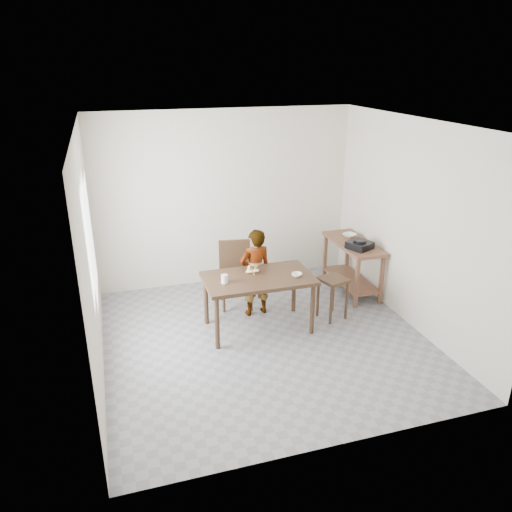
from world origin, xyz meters
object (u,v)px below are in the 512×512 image
object	(u,v)px
dining_table	(258,303)
stool	(332,298)
prep_counter	(352,267)
dining_chair	(236,276)
child	(255,273)

from	to	relation	value
dining_table	stool	world-z (taller)	dining_table
prep_counter	stool	size ratio (longest dim) A/B	2.02
prep_counter	dining_chair	distance (m)	1.82
prep_counter	stool	xyz separation A→B (m)	(-0.65, -0.71, -0.10)
child	stool	bearing A→B (deg)	149.07
prep_counter	dining_chair	world-z (taller)	dining_chair
dining_chair	stool	distance (m)	1.39
dining_table	stool	xyz separation A→B (m)	(1.07, -0.01, -0.08)
prep_counter	dining_chair	xyz separation A→B (m)	(-1.82, 0.04, 0.07)
stool	dining_table	bearing A→B (deg)	179.61
child	dining_chair	bearing A→B (deg)	-66.30
dining_chair	child	bearing A→B (deg)	-49.40
dining_chair	prep_counter	bearing A→B (deg)	8.41
dining_chair	dining_table	bearing A→B (deg)	-72.52
dining_chair	stool	bearing A→B (deg)	-22.93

